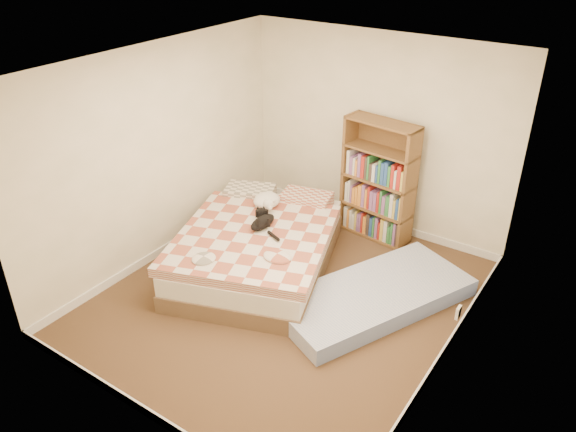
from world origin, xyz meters
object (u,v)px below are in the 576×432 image
Objects in this scene: bookshelf at (378,195)px; white_dog at (267,201)px; bed at (260,245)px; floor_mattress at (374,296)px; black_cat at (264,221)px.

white_dog is (-0.99, -1.00, 0.06)m from bookshelf.
bookshelf reaches higher than white_dog.
bed is 1.24× the size of floor_mattress.
bookshelf is 4.29× the size of white_dog.
black_cat is 0.47m from white_dog.
floor_mattress is at bearing -56.61° from bookshelf.
floor_mattress is 1.75m from white_dog.
bed is 7.30× the size of white_dog.
black_cat is at bearing 9.42° from bed.
bookshelf reaches higher than floor_mattress.
bed is at bearing 167.67° from black_cat.
white_dog is (-1.64, 0.34, 0.52)m from floor_mattress.
bookshelf is at bearing 42.97° from white_dog.
bed is 1.45m from floor_mattress.
bed is 0.33m from black_cat.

